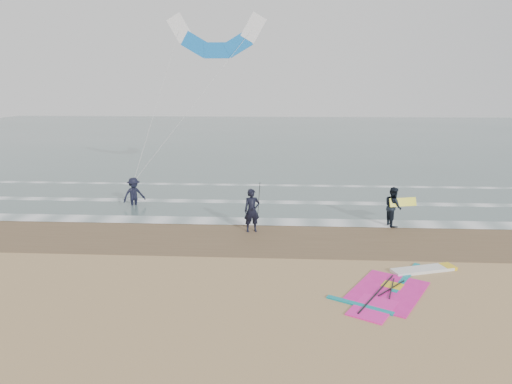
# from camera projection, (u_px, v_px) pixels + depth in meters

# --- Properties ---
(ground) EXTENTS (120.00, 120.00, 0.00)m
(ground) POSITION_uv_depth(u_px,v_px,m) (295.00, 302.00, 13.61)
(ground) COLOR tan
(ground) RESTS_ON ground
(sea_water) EXTENTS (120.00, 80.00, 0.02)m
(sea_water) POSITION_uv_depth(u_px,v_px,m) (286.00, 136.00, 60.31)
(sea_water) COLOR #47605E
(sea_water) RESTS_ON ground
(wet_sand_band) EXTENTS (120.00, 5.00, 0.01)m
(wet_sand_band) POSITION_uv_depth(u_px,v_px,m) (292.00, 237.00, 19.44)
(wet_sand_band) COLOR brown
(wet_sand_band) RESTS_ON ground
(foam_waterline) EXTENTS (120.00, 9.15, 0.02)m
(foam_waterline) POSITION_uv_depth(u_px,v_px,m) (290.00, 210.00, 23.76)
(foam_waterline) COLOR white
(foam_waterline) RESTS_ON ground
(windsurf_rig) EXTENTS (4.79, 4.53, 0.12)m
(windsurf_rig) POSITION_uv_depth(u_px,v_px,m) (399.00, 285.00, 14.65)
(windsurf_rig) COLOR white
(windsurf_rig) RESTS_ON ground
(person_standing) EXTENTS (0.80, 0.64, 1.93)m
(person_standing) POSITION_uv_depth(u_px,v_px,m) (252.00, 211.00, 20.03)
(person_standing) COLOR black
(person_standing) RESTS_ON ground
(person_walking) EXTENTS (0.85, 1.00, 1.83)m
(person_walking) POSITION_uv_depth(u_px,v_px,m) (393.00, 207.00, 20.89)
(person_walking) COLOR black
(person_walking) RESTS_ON ground
(person_wading) EXTENTS (1.39, 1.32, 1.90)m
(person_wading) POSITION_uv_depth(u_px,v_px,m) (134.00, 189.00, 24.45)
(person_wading) COLOR black
(person_wading) RESTS_ON ground
(held_pole) EXTENTS (0.17, 0.86, 1.82)m
(held_pole) POSITION_uv_depth(u_px,v_px,m) (259.00, 201.00, 19.91)
(held_pole) COLOR black
(held_pole) RESTS_ON ground
(carried_kiteboard) EXTENTS (1.30, 0.51, 0.39)m
(carried_kiteboard) POSITION_uv_depth(u_px,v_px,m) (403.00, 202.00, 20.72)
(carried_kiteboard) COLOR yellow
(carried_kiteboard) RESTS_ON ground
(surf_kite) EXTENTS (6.99, 3.99, 9.15)m
(surf_kite) POSITION_uv_depth(u_px,v_px,m) (216.00, 40.00, 26.22)
(surf_kite) COLOR white
(surf_kite) RESTS_ON ground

